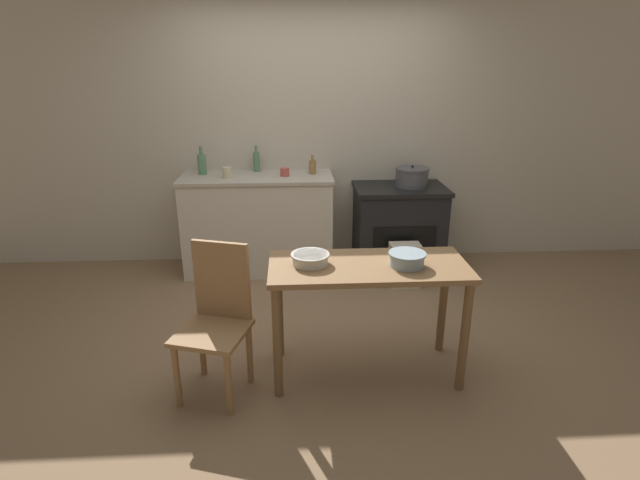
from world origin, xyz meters
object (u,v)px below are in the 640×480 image
at_px(bottle_left, 256,161).
at_px(cup_center_left, 227,172).
at_px(flour_sack, 405,265).
at_px(mixing_bowl_small, 407,259).
at_px(bottle_mid_left, 202,164).
at_px(chair, 217,317).
at_px(mixing_bowl_large, 310,258).
at_px(stock_pot, 412,177).
at_px(cup_center, 285,172).
at_px(stove, 398,227).
at_px(work_table, 368,282).
at_px(bottle_far_left, 312,167).

xyz_separation_m(bottle_left, cup_center_left, (-0.25, -0.27, -0.05)).
bearing_deg(cup_center_left, flour_sack, -14.52).
relative_size(mixing_bowl_small, bottle_left, 0.91).
xyz_separation_m(flour_sack, bottle_mid_left, (-1.86, 0.58, 0.84)).
distance_m(chair, bottle_mid_left, 2.12).
distance_m(bottle_left, cup_center_left, 0.37).
relative_size(mixing_bowl_large, bottle_left, 0.95).
bearing_deg(chair, bottle_left, 103.38).
height_order(chair, stock_pot, stock_pot).
height_order(bottle_mid_left, cup_center, bottle_mid_left).
bearing_deg(mixing_bowl_large, stove, 62.06).
bearing_deg(cup_center, chair, -102.25).
distance_m(stove, work_table, 1.90).
bearing_deg(flour_sack, cup_center, 157.18).
relative_size(chair, cup_center_left, 9.58).
bearing_deg(flour_sack, cup_center_left, 165.48).
relative_size(stove, mixing_bowl_large, 3.66).
bearing_deg(stove, stock_pot, 0.59).
relative_size(stock_pot, bottle_far_left, 1.81).
height_order(stove, stock_pot, stock_pot).
bearing_deg(mixing_bowl_small, chair, -176.60).
distance_m(work_table, cup_center_left, 2.06).
bearing_deg(chair, flour_sack, 60.88).
xyz_separation_m(bottle_mid_left, cup_center_left, (0.25, -0.16, -0.05)).
xyz_separation_m(stove, mixing_bowl_large, (-0.94, -1.78, 0.40)).
xyz_separation_m(flour_sack, stock_pot, (0.13, 0.48, 0.71)).
xyz_separation_m(stock_pot, cup_center_left, (-1.74, -0.06, 0.08)).
height_order(cup_center_left, cup_center, cup_center_left).
relative_size(work_table, bottle_left, 4.91).
xyz_separation_m(mixing_bowl_large, bottle_left, (-0.44, 1.98, 0.23)).
distance_m(stock_pot, mixing_bowl_large, 2.06).
xyz_separation_m(stove, bottle_far_left, (-0.85, 0.06, 0.60)).
height_order(stock_pot, mixing_bowl_small, stock_pot).
distance_m(chair, stock_pot, 2.54).
distance_m(stock_pot, bottle_mid_left, 2.00).
bearing_deg(mixing_bowl_small, bottle_far_left, 104.61).
bearing_deg(work_table, bottle_mid_left, 124.64).
relative_size(flour_sack, bottle_mid_left, 1.51).
bearing_deg(bottle_mid_left, mixing_bowl_small, -51.52).
distance_m(stock_pot, cup_center, 1.22).
height_order(stove, work_table, stove).
bearing_deg(work_table, mixing_bowl_large, 176.49).
bearing_deg(bottle_far_left, bottle_mid_left, 177.98).
bearing_deg(mixing_bowl_large, cup_center, 95.49).
xyz_separation_m(stock_pot, mixing_bowl_small, (-0.46, -1.84, -0.09)).
relative_size(chair, bottle_left, 3.74).
relative_size(chair, mixing_bowl_small, 4.10).
height_order(mixing_bowl_small, cup_center, cup_center).
distance_m(stove, bottle_left, 1.53).
relative_size(work_table, chair, 1.31).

